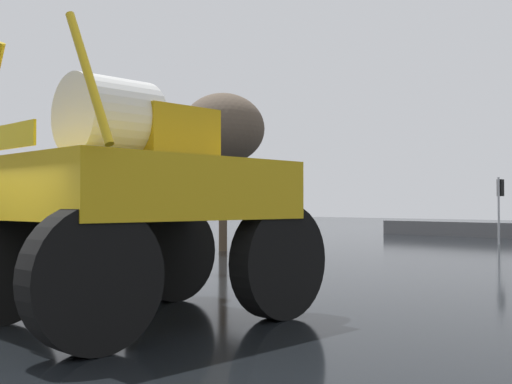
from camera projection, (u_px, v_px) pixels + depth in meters
oversize_sprayer at (140, 199)px, 10.53m from camera, size 4.21×5.67×4.55m
traffic_signal_near_left at (186, 174)px, 18.62m from camera, size 0.24×0.54×3.92m
traffic_signal_far_left at (500, 196)px, 31.31m from camera, size 0.24×0.55×3.34m
bare_tree_left at (223, 130)px, 26.81m from camera, size 3.55×3.55×6.72m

